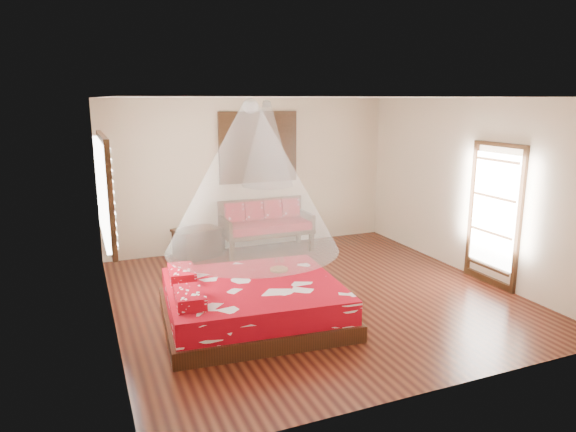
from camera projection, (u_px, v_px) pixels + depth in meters
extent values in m
cube|color=black|center=(313.00, 295.00, 7.48)|extent=(5.50, 5.50, 0.02)
cube|color=white|center=(315.00, 97.00, 6.85)|extent=(5.50, 5.50, 0.02)
cube|color=beige|center=(106.00, 217.00, 6.14)|extent=(0.02, 5.50, 2.80)
cube|color=beige|center=(470.00, 187.00, 8.20)|extent=(0.02, 5.50, 2.80)
cube|color=beige|center=(251.00, 174.00, 9.65)|extent=(5.50, 0.02, 2.80)
cube|color=beige|center=(443.00, 254.00, 4.68)|extent=(5.50, 0.02, 2.80)
cube|color=black|center=(254.00, 313.00, 6.58)|extent=(2.40, 2.21, 0.20)
cube|color=maroon|center=(253.00, 295.00, 6.53)|extent=(2.29, 2.10, 0.30)
cube|color=maroon|center=(190.00, 298.00, 5.84)|extent=(0.37, 0.61, 0.15)
cube|color=maroon|center=(182.00, 274.00, 6.63)|extent=(0.37, 0.61, 0.15)
cube|color=black|center=(232.00, 249.00, 8.99)|extent=(0.08, 0.08, 0.42)
cube|color=black|center=(311.00, 240.00, 9.56)|extent=(0.08, 0.08, 0.42)
cube|color=black|center=(222.00, 240.00, 9.55)|extent=(0.08, 0.08, 0.42)
cube|color=black|center=(298.00, 232.00, 10.12)|extent=(0.08, 0.08, 0.42)
cube|color=black|center=(267.00, 231.00, 9.52)|extent=(1.66, 0.74, 0.08)
cube|color=maroon|center=(267.00, 226.00, 9.49)|extent=(1.60, 0.68, 0.14)
cube|color=black|center=(261.00, 213.00, 9.75)|extent=(1.66, 0.06, 0.55)
cube|color=black|center=(225.00, 227.00, 9.19)|extent=(0.06, 0.74, 0.30)
cube|color=black|center=(306.00, 219.00, 9.78)|extent=(0.06, 0.74, 0.30)
cube|color=maroon|center=(235.00, 213.00, 9.42)|extent=(0.35, 0.19, 0.37)
cube|color=maroon|center=(254.00, 211.00, 9.56)|extent=(0.35, 0.19, 0.37)
cube|color=maroon|center=(272.00, 210.00, 9.70)|extent=(0.35, 0.19, 0.37)
cube|color=maroon|center=(290.00, 208.00, 9.83)|extent=(0.35, 0.19, 0.37)
cube|color=black|center=(197.00, 244.00, 9.21)|extent=(0.85, 0.72, 0.48)
cube|color=black|center=(197.00, 230.00, 9.15)|extent=(0.90, 0.77, 0.05)
cube|color=black|center=(258.00, 147.00, 9.56)|extent=(1.52, 0.06, 1.32)
cube|color=black|center=(259.00, 147.00, 9.55)|extent=(1.35, 0.04, 1.10)
cube|color=black|center=(106.00, 190.00, 6.27)|extent=(0.08, 1.74, 1.34)
cube|color=silver|center=(110.00, 189.00, 6.28)|extent=(0.04, 1.54, 1.10)
cube|color=black|center=(494.00, 217.00, 7.72)|extent=(0.08, 1.02, 2.16)
cube|color=white|center=(494.00, 210.00, 7.69)|extent=(0.03, 0.82, 1.70)
cylinder|color=brown|center=(279.00, 269.00, 6.98)|extent=(0.25, 0.25, 0.03)
cone|color=silver|center=(252.00, 178.00, 6.19)|extent=(2.15, 2.15, 1.80)
cone|color=silver|center=(267.00, 144.00, 9.11)|extent=(0.93, 0.93, 1.50)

